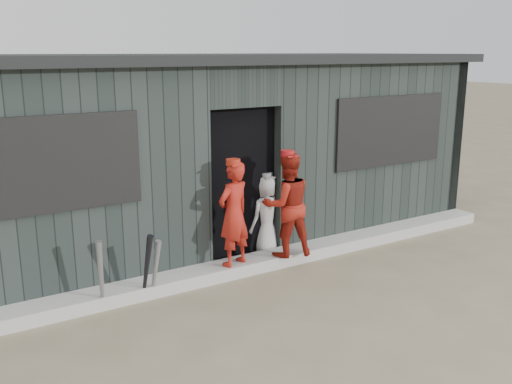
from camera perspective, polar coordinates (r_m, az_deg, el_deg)
ground at (r=5.91m, az=9.56°, el=-13.09°), size 80.00×80.00×0.00m
curb at (r=7.21m, az=-0.09°, el=-7.12°), size 8.00×0.36×0.15m
bat_left at (r=6.17m, az=-15.25°, el=-8.11°), size 0.11×0.19×0.80m
bat_mid at (r=6.34m, az=-10.05°, el=-7.65°), size 0.11×0.25×0.71m
bat_right at (r=6.25m, az=-10.88°, el=-7.46°), size 0.07×0.37×0.82m
player_red_left at (r=6.77m, az=-2.26°, el=-2.20°), size 0.53×0.43×1.27m
player_red_right at (r=7.09m, az=3.11°, el=-1.28°), size 0.73×0.63×1.31m
player_grey_back at (r=7.55m, az=0.97°, el=-2.31°), size 0.63×0.53×1.11m
dugout at (r=8.32m, az=-6.27°, el=4.32°), size 8.30×3.30×2.62m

